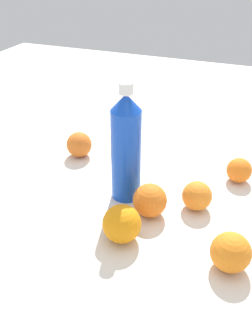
{
  "coord_description": "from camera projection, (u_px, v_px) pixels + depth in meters",
  "views": [
    {
      "loc": [
        -0.24,
        0.75,
        0.55
      ],
      "look_at": [
        0.04,
        0.05,
        0.08
      ],
      "focal_mm": 39.45,
      "sensor_mm": 36.0,
      "label": 1
    }
  ],
  "objects": [
    {
      "name": "orange_5",
      "position": [
        150.0,
        200.0,
        0.85
      ],
      "size": [
        0.08,
        0.08,
        0.08
      ],
      "primitive_type": "sphere",
      "color": "orange",
      "rests_on": "ground_plane"
    },
    {
      "name": "water_bottle",
      "position": [
        126.0,
        147.0,
        0.86
      ],
      "size": [
        0.07,
        0.07,
        0.29
      ],
      "rotation": [
        0.0,
        0.0,
        2.13
      ],
      "color": "blue",
      "rests_on": "ground_plane"
    },
    {
      "name": "orange_1",
      "position": [
        122.0,
        224.0,
        0.77
      ],
      "size": [
        0.08,
        0.08,
        0.08
      ],
      "primitive_type": "sphere",
      "color": "orange",
      "rests_on": "ground_plane"
    },
    {
      "name": "orange_3",
      "position": [
        197.0,
        196.0,
        0.87
      ],
      "size": [
        0.07,
        0.07,
        0.07
      ],
      "primitive_type": "sphere",
      "color": "orange",
      "rests_on": "ground_plane"
    },
    {
      "name": "ground_plane",
      "position": [
        145.0,
        188.0,
        0.95
      ],
      "size": [
        2.4,
        2.4,
        0.0
      ],
      "primitive_type": "plane",
      "color": "silver"
    },
    {
      "name": "orange_2",
      "position": [
        231.0,
        252.0,
        0.71
      ],
      "size": [
        0.08,
        0.08,
        0.08
      ],
      "primitive_type": "sphere",
      "color": "orange",
      "rests_on": "ground_plane"
    },
    {
      "name": "orange_0",
      "position": [
        239.0,
        170.0,
        0.97
      ],
      "size": [
        0.07,
        0.07,
        0.07
      ],
      "primitive_type": "sphere",
      "color": "orange",
      "rests_on": "ground_plane"
    },
    {
      "name": "orange_4",
      "position": [
        79.0,
        145.0,
        1.08
      ],
      "size": [
        0.07,
        0.07,
        0.07
      ],
      "primitive_type": "sphere",
      "color": "orange",
      "rests_on": "ground_plane"
    }
  ]
}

